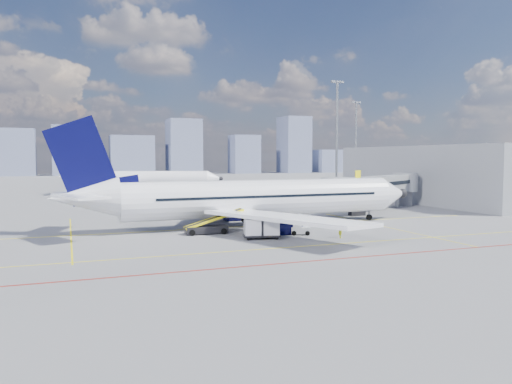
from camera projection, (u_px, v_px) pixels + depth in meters
ground at (281, 236)px, 50.71m from camera, size 420.00×420.00×0.00m
apron_markings at (292, 243)px, 46.86m from camera, size 90.00×35.12×0.01m
jet_bridge at (380, 186)px, 74.53m from camera, size 23.55×15.78×6.30m
terminal_block at (428, 174)px, 88.74m from camera, size 10.00×42.00×10.00m
floodlight_mast_ne at (337, 133)px, 114.50m from camera, size 3.20×0.61×25.45m
floodlight_mast_far at (356, 139)px, 156.69m from camera, size 3.20×0.61×25.45m
distant_skyline at (85, 147)px, 222.61m from camera, size 241.25×15.58×30.90m
main_aircraft at (248, 199)px, 57.34m from camera, size 43.95×38.29×12.80m
second_aircraft at (139, 179)px, 108.89m from camera, size 34.81×29.65×10.65m
baggage_tug at (299, 229)px, 51.63m from camera, size 2.18×1.75×1.33m
cargo_dolly at (262, 228)px, 48.98m from camera, size 3.86×2.35×1.98m
belt_loader at (208, 228)px, 52.23m from camera, size 6.33×1.82×2.58m
ramp_worker at (340, 230)px, 49.69m from camera, size 0.50×0.65×1.57m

